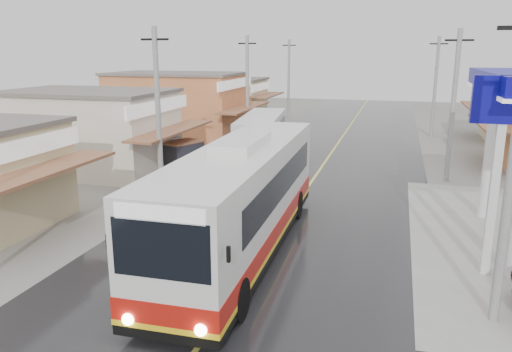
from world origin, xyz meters
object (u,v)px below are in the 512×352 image
Objects in this scene: second_bus at (261,136)px; tricycle_near at (183,154)px; cyclist at (158,209)px; coach_bus at (243,198)px.

tricycle_near is at bearing -134.11° from second_bus.
second_bus is 13.56m from cyclist.
cyclist is at bearing 158.43° from coach_bus.
coach_bus reaches higher than cyclist.
second_bus is at bearing 101.79° from coach_bus.
coach_bus is 4.46m from cyclist.
second_bus is at bearing 76.32° from tricycle_near.
coach_bus is 5.74× the size of cyclist.
coach_bus is 1.48× the size of second_bus.
cyclist is 9.37m from tricycle_near.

